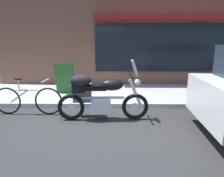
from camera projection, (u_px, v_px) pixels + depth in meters
The scene contains 4 objects.
ground_plane at pixel (88, 123), 4.45m from camera, with size 80.00×80.00×0.00m, color #2F2F2F.
touring_motorcycle at pixel (97, 94), 4.57m from camera, with size 2.10×0.63×1.39m.
parked_bicycle at pixel (28, 100), 4.94m from camera, with size 1.73×0.48×0.93m.
sandwich_board_sign at pixel (65, 78), 6.58m from camera, with size 0.55×0.42×1.00m.
Camera 1 is at (0.59, -4.16, 1.75)m, focal length 32.06 mm.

